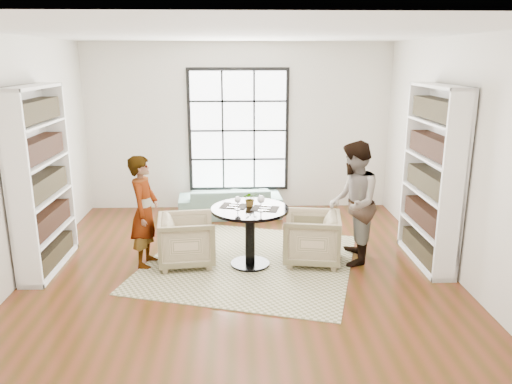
{
  "coord_description": "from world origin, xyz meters",
  "views": [
    {
      "loc": [
        -0.02,
        -6.04,
        2.74
      ],
      "look_at": [
        0.22,
        0.4,
        0.99
      ],
      "focal_mm": 35.0,
      "sensor_mm": 36.0,
      "label": 1
    }
  ],
  "objects_px": {
    "sofa": "(230,201)",
    "wine_glass_left": "(238,200)",
    "pedestal_table": "(250,224)",
    "flower_centerpiece": "(250,199)",
    "wine_glass_right": "(261,200)",
    "armchair_left": "(187,240)",
    "person_right": "(353,203)",
    "armchair_right": "(311,238)",
    "person_left": "(144,212)"
  },
  "relations": [
    {
      "from": "sofa",
      "to": "wine_glass_left",
      "type": "height_order",
      "value": "wine_glass_left"
    },
    {
      "from": "pedestal_table",
      "to": "sofa",
      "type": "bearing_deg",
      "value": 97.66
    },
    {
      "from": "sofa",
      "to": "flower_centerpiece",
      "type": "distance_m",
      "value": 2.26
    },
    {
      "from": "wine_glass_left",
      "to": "wine_glass_right",
      "type": "relative_size",
      "value": 0.85
    },
    {
      "from": "armchair_left",
      "to": "flower_centerpiece",
      "type": "distance_m",
      "value": 1.03
    },
    {
      "from": "sofa",
      "to": "pedestal_table",
      "type": "bearing_deg",
      "value": 93.74
    },
    {
      "from": "wine_glass_right",
      "to": "pedestal_table",
      "type": "bearing_deg",
      "value": 133.36
    },
    {
      "from": "wine_glass_right",
      "to": "flower_centerpiece",
      "type": "relative_size",
      "value": 1.02
    },
    {
      "from": "person_right",
      "to": "wine_glass_left",
      "type": "xyz_separation_m",
      "value": [
        -1.55,
        -0.16,
        0.11
      ]
    },
    {
      "from": "sofa",
      "to": "wine_glass_left",
      "type": "relative_size",
      "value": 9.96
    },
    {
      "from": "armchair_right",
      "to": "wine_glass_right",
      "type": "distance_m",
      "value": 0.97
    },
    {
      "from": "person_right",
      "to": "wine_glass_left",
      "type": "bearing_deg",
      "value": -72.87
    },
    {
      "from": "sofa",
      "to": "wine_glass_left",
      "type": "bearing_deg",
      "value": 89.5
    },
    {
      "from": "wine_glass_left",
      "to": "flower_centerpiece",
      "type": "bearing_deg",
      "value": 42.08
    },
    {
      "from": "armchair_left",
      "to": "wine_glass_left",
      "type": "bearing_deg",
      "value": -109.96
    },
    {
      "from": "person_right",
      "to": "wine_glass_right",
      "type": "xyz_separation_m",
      "value": [
        -1.25,
        -0.23,
        0.13
      ]
    },
    {
      "from": "armchair_right",
      "to": "person_left",
      "type": "xyz_separation_m",
      "value": [
        -2.24,
        0.0,
        0.41
      ]
    },
    {
      "from": "sofa",
      "to": "flower_centerpiece",
      "type": "xyz_separation_m",
      "value": [
        0.3,
        -2.14,
        0.66
      ]
    },
    {
      "from": "sofa",
      "to": "armchair_left",
      "type": "distance_m",
      "value": 2.2
    },
    {
      "from": "pedestal_table",
      "to": "armchair_right",
      "type": "relative_size",
      "value": 1.34
    },
    {
      "from": "sofa",
      "to": "flower_centerpiece",
      "type": "height_order",
      "value": "flower_centerpiece"
    },
    {
      "from": "sofa",
      "to": "wine_glass_left",
      "type": "xyz_separation_m",
      "value": [
        0.14,
        -2.29,
        0.69
      ]
    },
    {
      "from": "pedestal_table",
      "to": "armchair_left",
      "type": "bearing_deg",
      "value": 174.1
    },
    {
      "from": "armchair_left",
      "to": "person_left",
      "type": "xyz_separation_m",
      "value": [
        -0.55,
        0.0,
        0.41
      ]
    },
    {
      "from": "pedestal_table",
      "to": "person_right",
      "type": "distance_m",
      "value": 1.41
    },
    {
      "from": "pedestal_table",
      "to": "person_left",
      "type": "distance_m",
      "value": 1.41
    },
    {
      "from": "person_left",
      "to": "person_right",
      "type": "distance_m",
      "value": 2.79
    },
    {
      "from": "sofa",
      "to": "wine_glass_right",
      "type": "xyz_separation_m",
      "value": [
        0.44,
        -2.36,
        0.71
      ]
    },
    {
      "from": "pedestal_table",
      "to": "sofa",
      "type": "relative_size",
      "value": 0.57
    },
    {
      "from": "sofa",
      "to": "armchair_left",
      "type": "bearing_deg",
      "value": 71.48
    },
    {
      "from": "pedestal_table",
      "to": "flower_centerpiece",
      "type": "distance_m",
      "value": 0.34
    },
    {
      "from": "pedestal_table",
      "to": "person_right",
      "type": "bearing_deg",
      "value": 3.55
    },
    {
      "from": "armchair_right",
      "to": "sofa",
      "type": "bearing_deg",
      "value": -142.77
    },
    {
      "from": "sofa",
      "to": "armchair_left",
      "type": "height_order",
      "value": "armchair_left"
    },
    {
      "from": "wine_glass_left",
      "to": "armchair_left",
      "type": "bearing_deg",
      "value": 166.82
    },
    {
      "from": "person_right",
      "to": "wine_glass_left",
      "type": "relative_size",
      "value": 9.33
    },
    {
      "from": "armchair_left",
      "to": "armchair_right",
      "type": "height_order",
      "value": "armchair_right"
    },
    {
      "from": "pedestal_table",
      "to": "wine_glass_right",
      "type": "bearing_deg",
      "value": -46.64
    },
    {
      "from": "wine_glass_right",
      "to": "person_left",
      "type": "bearing_deg",
      "value": 171.36
    },
    {
      "from": "armchair_right",
      "to": "person_right",
      "type": "relative_size",
      "value": 0.46
    },
    {
      "from": "armchair_left",
      "to": "person_right",
      "type": "distance_m",
      "value": 2.29
    },
    {
      "from": "armchair_left",
      "to": "wine_glass_right",
      "type": "height_order",
      "value": "wine_glass_right"
    },
    {
      "from": "person_right",
      "to": "armchair_right",
      "type": "bearing_deg",
      "value": -78.76
    },
    {
      "from": "pedestal_table",
      "to": "armchair_left",
      "type": "distance_m",
      "value": 0.89
    },
    {
      "from": "armchair_right",
      "to": "person_left",
      "type": "distance_m",
      "value": 2.28
    },
    {
      "from": "wine_glass_right",
      "to": "sofa",
      "type": "bearing_deg",
      "value": 100.46
    },
    {
      "from": "person_right",
      "to": "wine_glass_right",
      "type": "bearing_deg",
      "value": -68.25
    },
    {
      "from": "armchair_left",
      "to": "wine_glass_right",
      "type": "relative_size",
      "value": 3.57
    },
    {
      "from": "armchair_left",
      "to": "armchair_right",
      "type": "relative_size",
      "value": 0.98
    },
    {
      "from": "person_right",
      "to": "flower_centerpiece",
      "type": "bearing_deg",
      "value": -78.4
    }
  ]
}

